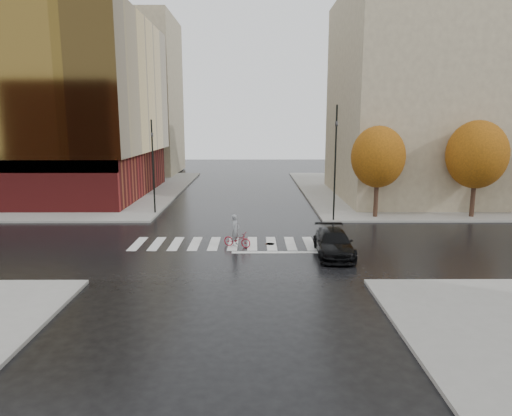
{
  "coord_description": "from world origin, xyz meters",
  "views": [
    {
      "loc": [
        1.18,
        -24.92,
        6.92
      ],
      "look_at": [
        1.32,
        1.0,
        2.0
      ],
      "focal_mm": 32.0,
      "sensor_mm": 36.0,
      "label": 1
    }
  ],
  "objects": [
    {
      "name": "building_ne_tan",
      "position": [
        17.0,
        17.0,
        9.15
      ],
      "size": [
        16.0,
        16.0,
        18.0
      ],
      "primitive_type": "cube",
      "color": "gray",
      "rests_on": "sidewalk_ne"
    },
    {
      "name": "sedan",
      "position": [
        5.38,
        -1.8,
        0.66
      ],
      "size": [
        1.97,
        4.59,
        1.32
      ],
      "primitive_type": "imported",
      "rotation": [
        0.0,
        0.0,
        -0.03
      ],
      "color": "black",
      "rests_on": "ground"
    },
    {
      "name": "traffic_light_nw",
      "position": [
        -6.3,
        9.0,
        4.05
      ],
      "size": [
        0.2,
        0.17,
        6.93
      ],
      "rotation": [
        0.0,
        0.0,
        -1.76
      ],
      "color": "black",
      "rests_on": "sidewalk_nw"
    },
    {
      "name": "sidewalk_nw",
      "position": [
        -21.0,
        21.0,
        0.07
      ],
      "size": [
        30.0,
        30.0,
        0.15
      ],
      "primitive_type": "cube",
      "color": "gray",
      "rests_on": "ground"
    },
    {
      "name": "crosswalk",
      "position": [
        0.0,
        0.5,
        0.01
      ],
      "size": [
        12.0,
        3.0,
        0.01
      ],
      "primitive_type": "cube",
      "color": "silver",
      "rests_on": "ground"
    },
    {
      "name": "tree_ne_a",
      "position": [
        10.0,
        7.4,
        4.46
      ],
      "size": [
        3.8,
        3.8,
        6.5
      ],
      "color": "#331E16",
      "rests_on": "sidewalk_ne"
    },
    {
      "name": "manhole",
      "position": [
        2.12,
        0.4,
        0.01
      ],
      "size": [
        0.67,
        0.67,
        0.01
      ],
      "primitive_type": "cylinder",
      "rotation": [
        0.0,
        0.0,
        0.32
      ],
      "color": "#442618",
      "rests_on": "ground"
    },
    {
      "name": "sidewalk_ne",
      "position": [
        21.0,
        21.0,
        0.07
      ],
      "size": [
        30.0,
        30.0,
        0.15
      ],
      "primitive_type": "cube",
      "color": "gray",
      "rests_on": "ground"
    },
    {
      "name": "fire_hydrant",
      "position": [
        -9.91,
        10.0,
        0.54
      ],
      "size": [
        0.25,
        0.25,
        0.7
      ],
      "color": "#E4EE0E",
      "rests_on": "sidewalk_nw"
    },
    {
      "name": "cyclist",
      "position": [
        0.22,
        -0.18,
        0.63
      ],
      "size": [
        1.72,
        1.2,
        1.85
      ],
      "rotation": [
        0.0,
        0.0,
        1.14
      ],
      "color": "maroon",
      "rests_on": "ground"
    },
    {
      "name": "ground",
      "position": [
        0.0,
        0.0,
        0.0
      ],
      "size": [
        120.0,
        120.0,
        0.0
      ],
      "primitive_type": "plane",
      "color": "black",
      "rests_on": "ground"
    },
    {
      "name": "building_nw_far",
      "position": [
        -16.0,
        37.0,
        10.15
      ],
      "size": [
        14.0,
        12.0,
        20.0
      ],
      "primitive_type": "cube",
      "color": "gray",
      "rests_on": "sidewalk_nw"
    },
    {
      "name": "tree_ne_b",
      "position": [
        17.0,
        7.4,
        4.62
      ],
      "size": [
        4.2,
        4.2,
        6.89
      ],
      "color": "#331E16",
      "rests_on": "sidewalk_ne"
    },
    {
      "name": "office_glass",
      "position": [
        -22.0,
        17.99,
        8.28
      ],
      "size": [
        27.0,
        19.0,
        16.0
      ],
      "color": "maroon",
      "rests_on": "sidewalk_nw"
    },
    {
      "name": "traffic_light_ne",
      "position": [
        6.78,
        6.3,
        4.71
      ],
      "size": [
        0.19,
        0.22,
        7.89
      ],
      "rotation": [
        0.0,
        0.0,
        3.32
      ],
      "color": "black",
      "rests_on": "sidewalk_ne"
    }
  ]
}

